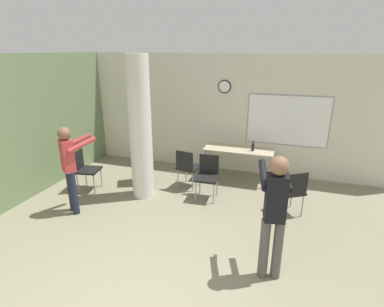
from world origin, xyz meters
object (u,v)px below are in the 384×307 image
(chair_table_left, at_px, (188,166))
(chair_near_pillar, at_px, (140,161))
(chair_by_left_wall, at_px, (85,167))
(person_playing_side, at_px, (274,209))
(chair_table_front, at_px, (208,174))
(person_watching_back, at_px, (70,164))
(bottle_on_table, at_px, (253,147))
(folding_table, at_px, (239,151))
(chair_mid_room, at_px, (292,189))

(chair_table_left, relative_size, chair_near_pillar, 1.00)
(chair_by_left_wall, height_order, person_playing_side, person_playing_side)
(chair_table_front, bearing_deg, person_watching_back, -148.98)
(chair_table_left, relative_size, chair_table_front, 1.00)
(bottle_on_table, height_order, chair_table_left, bottle_on_table)
(folding_table, distance_m, bottle_on_table, 0.35)
(folding_table, bearing_deg, person_watching_back, -137.79)
(bottle_on_table, relative_size, chair_mid_room, 0.27)
(person_watching_back, bearing_deg, person_playing_side, -9.89)
(chair_by_left_wall, bearing_deg, folding_table, 26.96)
(folding_table, bearing_deg, chair_mid_room, -47.82)
(folding_table, relative_size, chair_table_left, 1.77)
(person_playing_side, bearing_deg, chair_table_front, 125.32)
(chair_mid_room, bearing_deg, bottle_on_table, 124.79)
(bottle_on_table, bearing_deg, chair_table_left, -150.66)
(bottle_on_table, distance_m, person_playing_side, 3.00)
(chair_table_front, relative_size, chair_by_left_wall, 1.00)
(folding_table, relative_size, person_watching_back, 0.95)
(folding_table, distance_m, person_playing_side, 3.14)
(chair_mid_room, bearing_deg, chair_table_left, 166.33)
(folding_table, bearing_deg, person_playing_side, -72.82)
(chair_table_left, bearing_deg, person_watching_back, -135.92)
(chair_mid_room, xyz_separation_m, chair_by_left_wall, (-4.16, -0.23, 0.00))
(bottle_on_table, height_order, chair_mid_room, bottle_on_table)
(chair_near_pillar, bearing_deg, person_playing_side, -35.89)
(bottle_on_table, xyz_separation_m, chair_mid_room, (0.86, -1.24, -0.33))
(folding_table, bearing_deg, bottle_on_table, -10.19)
(bottle_on_table, bearing_deg, person_playing_side, -78.21)
(bottle_on_table, distance_m, chair_by_left_wall, 3.63)
(chair_near_pillar, bearing_deg, bottle_on_table, 18.17)
(chair_table_front, bearing_deg, chair_table_left, 150.84)
(folding_table, relative_size, chair_table_front, 1.77)
(chair_mid_room, height_order, chair_by_left_wall, same)
(folding_table, height_order, chair_table_front, chair_table_front)
(folding_table, height_order, person_watching_back, person_watching_back)
(bottle_on_table, bearing_deg, chair_near_pillar, -161.83)
(chair_table_left, xyz_separation_m, chair_table_front, (0.52, -0.29, 0.00))
(bottle_on_table, relative_size, chair_table_left, 0.27)
(folding_table, height_order, chair_by_left_wall, chair_by_left_wall)
(bottle_on_table, bearing_deg, folding_table, 169.81)
(chair_table_front, height_order, person_playing_side, person_playing_side)
(chair_table_left, height_order, person_playing_side, person_playing_side)
(chair_mid_room, bearing_deg, person_playing_side, -98.24)
(chair_mid_room, height_order, chair_table_front, same)
(chair_mid_room, bearing_deg, chair_by_left_wall, -176.82)
(folding_table, xyz_separation_m, person_watching_back, (-2.62, -2.37, 0.26))
(chair_table_left, bearing_deg, bottle_on_table, 29.34)
(person_playing_side, height_order, person_watching_back, person_playing_side)
(chair_table_front, relative_size, person_watching_back, 0.54)
(chair_near_pillar, xyz_separation_m, person_playing_side, (2.98, -2.16, 0.49))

